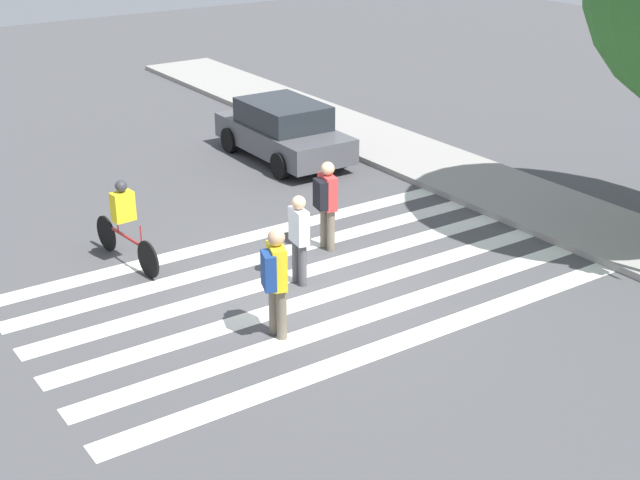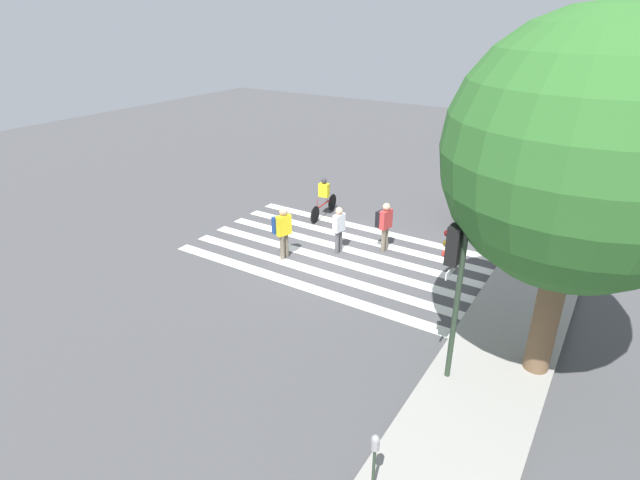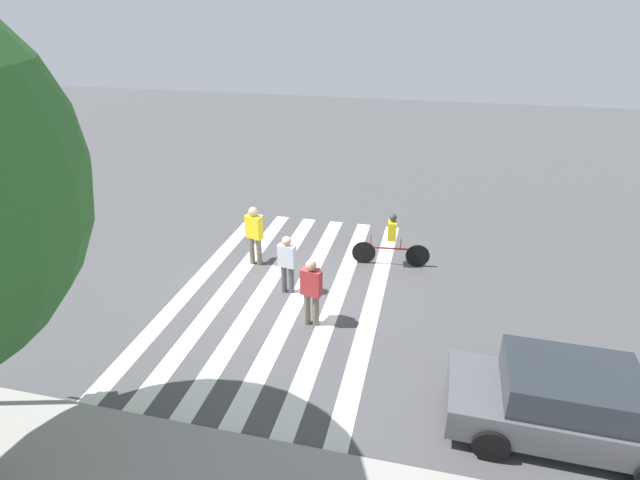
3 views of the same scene
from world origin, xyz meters
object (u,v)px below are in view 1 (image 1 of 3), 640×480
object	(u,v)px
pedestrian_adult_blue_shirt	(326,199)
car_parked_far_curb	(283,130)
pedestrian_child_with_backpack	(275,275)
pedestrian_adult_tall_backpack	(299,235)
cyclist_far_lane	(124,220)

from	to	relation	value
pedestrian_adult_blue_shirt	car_parked_far_curb	distance (m)	5.76
pedestrian_adult_blue_shirt	car_parked_far_curb	bearing A→B (deg)	167.90
pedestrian_adult_blue_shirt	pedestrian_child_with_backpack	xyz separation A→B (m)	(2.39, -2.62, 0.04)
car_parked_far_curb	pedestrian_child_with_backpack	bearing A→B (deg)	-31.97
pedestrian_adult_blue_shirt	pedestrian_adult_tall_backpack	world-z (taller)	pedestrian_adult_blue_shirt
pedestrian_adult_blue_shirt	cyclist_far_lane	world-z (taller)	pedestrian_adult_blue_shirt
pedestrian_adult_blue_shirt	car_parked_far_curb	xyz separation A→B (m)	(-5.25, 2.35, -0.29)
car_parked_far_curb	cyclist_far_lane	bearing A→B (deg)	-56.39
pedestrian_adult_tall_backpack	pedestrian_child_with_backpack	bearing A→B (deg)	-35.54
pedestrian_adult_tall_backpack	cyclist_far_lane	size ratio (longest dim) A/B	0.73
pedestrian_child_with_backpack	car_parked_far_curb	size ratio (longest dim) A/B	0.45
pedestrian_adult_tall_backpack	car_parked_far_curb	xyz separation A→B (m)	(-6.23, 3.61, -0.19)
car_parked_far_curb	pedestrian_adult_blue_shirt	bearing A→B (deg)	-23.07
cyclist_far_lane	car_parked_far_curb	xyz separation A→B (m)	(-3.70, 5.80, -0.13)
pedestrian_adult_blue_shirt	car_parked_far_curb	size ratio (longest dim) A/B	0.43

